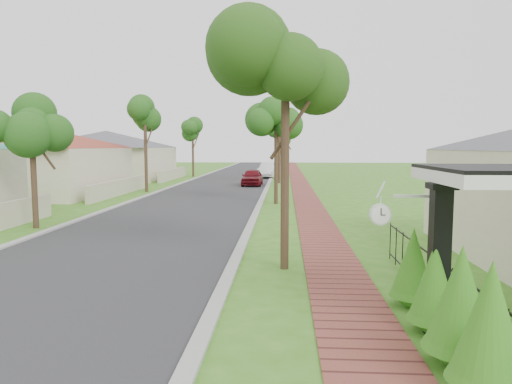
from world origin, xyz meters
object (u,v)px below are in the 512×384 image
(parked_car_white, at_px, (269,170))
(near_tree, at_px, (286,73))
(station_clock, at_px, (383,213))
(porch_post, at_px, (439,266))
(utility_pole, at_px, (283,122))
(parked_car_red, at_px, (252,177))

(parked_car_white, relative_size, near_tree, 0.74)
(near_tree, xyz_separation_m, station_clock, (1.72, -3.39, -2.96))
(porch_post, relative_size, utility_pole, 0.28)
(parked_car_white, bearing_deg, station_clock, -75.81)
(parked_car_red, bearing_deg, porch_post, -79.09)
(station_clock, bearing_deg, parked_car_red, 98.72)
(porch_post, xyz_separation_m, parked_car_red, (-5.16, 28.46, -0.46))
(station_clock, bearing_deg, near_tree, 116.86)
(station_clock, bearing_deg, parked_car_white, 95.04)
(parked_car_red, relative_size, utility_pole, 0.43)
(parked_car_red, height_order, utility_pole, utility_pole)
(parked_car_white, distance_m, near_tree, 34.31)
(parked_car_red, xyz_separation_m, station_clock, (4.31, -28.06, 1.29))
(parked_car_white, bearing_deg, near_tree, -78.19)
(near_tree, relative_size, utility_pole, 0.67)
(porch_post, relative_size, near_tree, 0.41)
(utility_pole, bearing_deg, parked_car_red, 108.07)
(near_tree, bearing_deg, utility_pole, 90.52)
(porch_post, height_order, station_clock, porch_post)
(utility_pole, bearing_deg, station_clock, -84.81)
(porch_post, distance_m, parked_car_white, 38.04)
(parked_car_red, relative_size, near_tree, 0.63)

